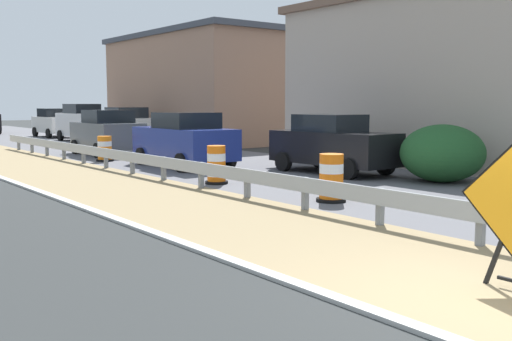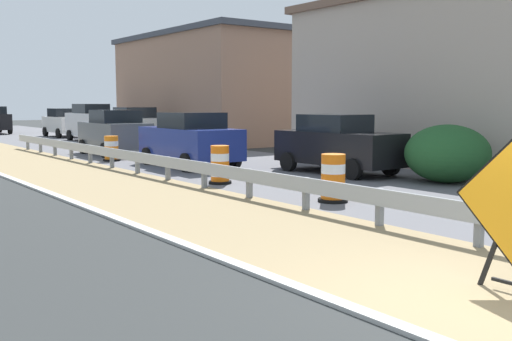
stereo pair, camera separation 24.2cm
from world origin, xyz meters
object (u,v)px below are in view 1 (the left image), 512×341
(utility_pole_near, at_px, (410,54))
(traffic_barrel_close, at_px, (216,167))
(traffic_barrel_mid, at_px, (105,150))
(traffic_barrel_nearest, at_px, (331,180))
(car_distant_b, at_px, (107,132))
(car_lead_far_lane, at_px, (184,140))
(car_trailing_near_lane, at_px, (128,127))
(car_distant_c, at_px, (83,123))
(car_distant_a, at_px, (333,144))
(car_mid_far_lane, at_px, (54,123))

(utility_pole_near, bearing_deg, traffic_barrel_close, 177.81)
(traffic_barrel_mid, bearing_deg, utility_pole_near, -46.82)
(traffic_barrel_nearest, height_order, car_distant_b, car_distant_b)
(traffic_barrel_close, bearing_deg, car_lead_far_lane, 69.85)
(traffic_barrel_nearest, bearing_deg, car_trailing_near_lane, 77.72)
(traffic_barrel_close, bearing_deg, car_trailing_near_lane, 73.16)
(car_distant_b, bearing_deg, car_lead_far_lane, -177.86)
(car_distant_b, xyz_separation_m, car_distant_c, (2.76, 9.74, 0.12))
(traffic_barrel_mid, distance_m, car_distant_a, 9.36)
(traffic_barrel_nearest, bearing_deg, car_distant_a, 44.60)
(car_trailing_near_lane, distance_m, utility_pole_near, 16.23)
(car_distant_a, xyz_separation_m, car_distant_b, (-2.95, 11.05, 0.03))
(car_mid_far_lane, height_order, car_distant_c, car_distant_c)
(traffic_barrel_mid, xyz_separation_m, utility_pole_near, (7.95, -8.47, 3.57))
(car_distant_a, distance_m, car_distant_b, 11.43)
(car_trailing_near_lane, xyz_separation_m, car_distant_b, (-3.08, -4.34, -0.04))
(car_trailing_near_lane, relative_size, utility_pole_near, 0.52)
(car_distant_a, bearing_deg, utility_pole_near, 85.88)
(traffic_barrel_nearest, bearing_deg, car_mid_far_lane, 82.31)
(traffic_barrel_close, relative_size, car_distant_c, 0.23)
(traffic_barrel_mid, relative_size, car_distant_c, 0.21)
(traffic_barrel_mid, distance_m, car_distant_b, 3.10)
(car_distant_c, distance_m, utility_pole_near, 21.50)
(traffic_barrel_nearest, distance_m, car_mid_far_lane, 30.87)
(car_lead_far_lane, distance_m, car_distant_a, 5.44)
(traffic_barrel_mid, xyz_separation_m, car_distant_c, (4.09, 12.48, 0.67))
(traffic_barrel_nearest, xyz_separation_m, car_trailing_near_lane, (4.23, 19.43, 0.53))
(traffic_barrel_close, distance_m, car_distant_a, 4.51)
(car_distant_a, distance_m, utility_pole_near, 4.78)
(car_mid_far_lane, bearing_deg, car_trailing_near_lane, -0.14)
(car_distant_a, bearing_deg, car_distant_b, -166.55)
(traffic_barrel_close, xyz_separation_m, car_trailing_near_lane, (4.61, 15.24, 0.54))
(car_lead_far_lane, height_order, car_distant_b, car_distant_b)
(car_distant_b, xyz_separation_m, utility_pole_near, (6.62, -11.21, 3.03))
(car_mid_far_lane, relative_size, car_distant_c, 0.86)
(car_distant_b, bearing_deg, traffic_barrel_mid, 155.21)
(car_lead_far_lane, bearing_deg, car_distant_a, -147.20)
(car_distant_c, bearing_deg, traffic_barrel_mid, -18.21)
(car_distant_b, distance_m, utility_pole_near, 13.37)
(traffic_barrel_mid, distance_m, car_lead_far_lane, 3.97)
(car_mid_far_lane, distance_m, car_distant_a, 26.54)
(traffic_barrel_nearest, height_order, car_mid_far_lane, car_mid_far_lane)
(traffic_barrel_mid, xyz_separation_m, car_trailing_near_lane, (4.41, 7.08, 0.59))
(car_lead_far_lane, height_order, car_distant_c, car_distant_c)
(traffic_barrel_mid, height_order, car_distant_a, car_distant_a)
(traffic_barrel_close, relative_size, traffic_barrel_mid, 1.09)
(traffic_barrel_mid, relative_size, utility_pole_near, 0.13)
(car_lead_far_lane, xyz_separation_m, car_distant_c, (2.64, 16.14, 0.14))
(car_lead_far_lane, relative_size, car_distant_a, 1.03)
(car_distant_a, distance_m, car_distant_c, 20.78)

